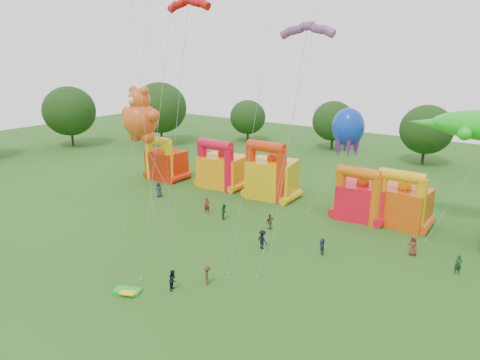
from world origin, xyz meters
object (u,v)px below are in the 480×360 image
Objects in this scene: bouncy_castle_0 at (165,162)px; teddy_bear_kite at (146,134)px; spectator_0 at (159,189)px; gecko_kite at (473,164)px; spectator_4 at (270,222)px; bouncy_castle_2 at (271,176)px; octopus_kite at (336,158)px.

bouncy_castle_0 is 0.47× the size of teddy_bear_kite.
spectator_0 is (3.64, -1.76, -6.41)m from teddy_bear_kite.
gecko_kite reaches higher than bouncy_castle_0.
teddy_bear_kite is 7.58m from spectator_0.
teddy_bear_kite reaches higher than spectator_4.
bouncy_castle_0 is at bearing -174.70° from bouncy_castle_2.
bouncy_castle_2 is 14.20m from spectator_0.
spectator_4 is (5.23, -8.82, -1.95)m from bouncy_castle_2.
bouncy_castle_0 is 0.86× the size of bouncy_castle_2.
teddy_bear_kite is 37.69m from gecko_kite.
bouncy_castle_0 is 6.99m from teddy_bear_kite.
spectator_4 is at bearing -59.34° from bouncy_castle_2.
bouncy_castle_2 reaches higher than spectator_0.
bouncy_castle_2 is 10.44m from spectator_4.
octopus_kite is at bearing 18.37° from teddy_bear_kite.
teddy_bear_kite is 21.65m from spectator_4.
gecko_kite is 35.13m from spectator_0.
spectator_0 is at bearing -51.35° from bouncy_castle_0.
spectator_4 is (21.98, -7.27, -1.57)m from bouncy_castle_0.
bouncy_castle_0 is at bearing 107.83° from teddy_bear_kite.
teddy_bear_kite is at bearing -157.79° from bouncy_castle_2.
octopus_kite is 6.98× the size of spectator_4.
bouncy_castle_0 is at bearing -176.16° from gecko_kite.
octopus_kite reaches higher than spectator_0.
spectator_4 is (-16.51, -9.85, -6.52)m from gecko_kite.
teddy_bear_kite is 8.11× the size of spectator_4.
gecko_kite is 20.30m from spectator_4.
bouncy_castle_0 is at bearing -173.07° from octopus_kite.
bouncy_castle_2 reaches higher than spectator_4.
spectator_4 is (16.83, -0.84, -0.14)m from spectator_0.
gecko_kite is at bearing -1.64° from octopus_kite.
spectator_0 is at bearing -25.77° from teddy_bear_kite.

